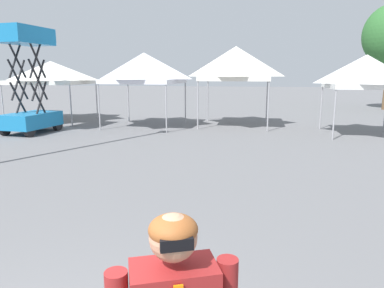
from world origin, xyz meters
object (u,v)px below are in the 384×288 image
canopy_tent_left_of_center (51,73)px  canopy_tent_behind_left (144,68)px  canopy_tent_behind_center (236,64)px  canopy_tent_right_of_center (366,72)px  scissor_lift (30,102)px

canopy_tent_left_of_center → canopy_tent_behind_left: (5.29, -1.06, 0.19)m
canopy_tent_behind_center → canopy_tent_right_of_center: 5.49m
canopy_tent_left_of_center → canopy_tent_behind_left: bearing=-11.3°
canopy_tent_behind_left → canopy_tent_behind_center: (4.13, 0.99, 0.21)m
canopy_tent_behind_left → scissor_lift: 5.09m
canopy_tent_behind_center → canopy_tent_right_of_center: canopy_tent_behind_center is taller
scissor_lift → canopy_tent_right_of_center: bearing=7.4°
canopy_tent_left_of_center → canopy_tent_behind_left: size_ratio=1.10×
canopy_tent_behind_center → scissor_lift: 9.15m
canopy_tent_behind_left → canopy_tent_left_of_center: bearing=168.7°
canopy_tent_behind_left → scissor_lift: bearing=-147.9°
canopy_tent_left_of_center → canopy_tent_right_of_center: canopy_tent_right_of_center is taller
canopy_tent_right_of_center → scissor_lift: bearing=-172.6°
canopy_tent_right_of_center → canopy_tent_behind_left: bearing=174.7°
canopy_tent_right_of_center → scissor_lift: size_ratio=0.74×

